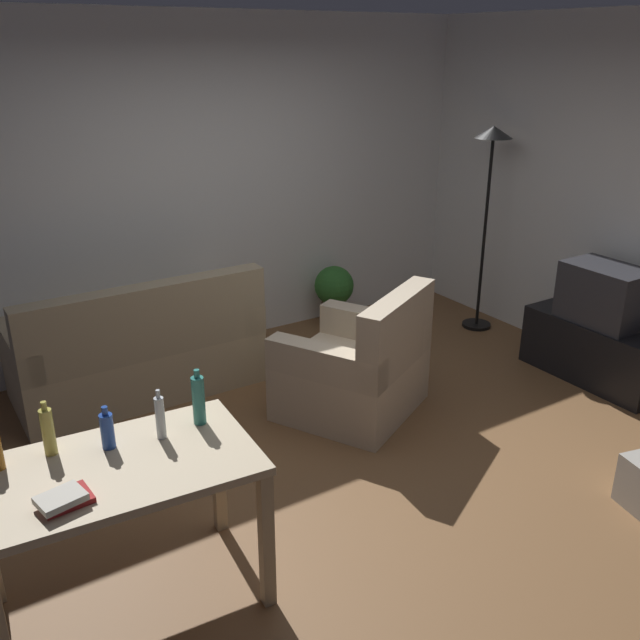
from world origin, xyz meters
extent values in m
cube|color=brown|center=(0.00, 0.00, -0.01)|extent=(5.20, 4.40, 0.02)
cube|color=white|center=(0.00, 2.20, 1.35)|extent=(5.20, 0.10, 2.70)
cube|color=silver|center=(2.60, 0.00, 1.35)|extent=(0.10, 4.40, 2.70)
cube|color=tan|center=(-0.81, 1.65, 0.20)|extent=(1.76, 0.84, 0.40)
cube|color=tan|center=(-0.81, 1.31, 0.66)|extent=(1.76, 0.16, 0.52)
cube|color=tan|center=(0.00, 1.65, 0.51)|extent=(0.16, 0.84, 0.22)
cube|color=tan|center=(-1.61, 1.65, 0.51)|extent=(0.16, 0.84, 0.22)
cube|color=black|center=(2.25, -0.11, 0.24)|extent=(0.44, 1.10, 0.48)
cube|color=#2D2D33|center=(2.25, -0.11, 0.70)|extent=(0.40, 0.60, 0.44)
cube|color=black|center=(2.46, -0.11, 0.70)|extent=(0.01, 0.52, 0.36)
cylinder|color=black|center=(2.25, 1.16, 0.01)|extent=(0.26, 0.26, 0.03)
cylinder|color=black|center=(2.25, 1.16, 0.87)|extent=(0.03, 0.03, 1.68)
cone|color=black|center=(2.25, 1.16, 1.76)|extent=(0.32, 0.32, 0.10)
cube|color=#C6B28E|center=(-1.56, -0.46, 0.74)|extent=(1.25, 0.78, 0.04)
cube|color=tan|center=(-2.14, -0.73, 0.36)|extent=(0.06, 0.06, 0.72)
cube|color=tan|center=(-1.03, -0.81, 0.36)|extent=(0.06, 0.06, 0.72)
cube|color=tan|center=(-0.98, -0.19, 0.36)|extent=(0.06, 0.06, 0.72)
cylinder|color=brown|center=(1.15, 1.90, 0.11)|extent=(0.24, 0.24, 0.22)
sphere|color=#2D6B28|center=(1.15, 1.90, 0.39)|extent=(0.36, 0.36, 0.36)
cube|color=beige|center=(0.37, 0.52, 0.20)|extent=(1.19, 1.16, 0.40)
cube|color=#C0AD91|center=(0.53, 0.22, 0.66)|extent=(0.87, 0.56, 0.52)
cube|color=#C8B597|center=(0.70, 0.69, 0.51)|extent=(0.53, 0.82, 0.22)
cube|color=#C8B597|center=(0.04, 0.35, 0.51)|extent=(0.53, 0.82, 0.22)
cylinder|color=#BCB24C|center=(-1.78, -0.22, 0.87)|extent=(0.06, 0.06, 0.22)
cylinder|color=#BCB24C|center=(-1.78, -0.22, 1.00)|extent=(0.03, 0.03, 0.04)
cylinder|color=#2347A3|center=(-1.55, -0.31, 0.84)|extent=(0.06, 0.06, 0.17)
cylinder|color=#2347A3|center=(-1.55, -0.31, 0.95)|extent=(0.03, 0.03, 0.04)
cylinder|color=silver|center=(-1.32, -0.36, 0.86)|extent=(0.04, 0.04, 0.21)
cylinder|color=silver|center=(-1.32, -0.36, 0.99)|extent=(0.02, 0.02, 0.04)
cylinder|color=teal|center=(-1.11, -0.33, 0.88)|extent=(0.06, 0.06, 0.24)
cylinder|color=teal|center=(-1.11, -0.33, 1.02)|extent=(0.03, 0.03, 0.04)
cube|color=maroon|center=(-1.81, -0.62, 0.77)|extent=(0.20, 0.17, 0.02)
cube|color=beige|center=(-1.83, -0.64, 0.80)|extent=(0.20, 0.17, 0.03)
camera|label=1|loc=(-2.19, -3.10, 2.46)|focal=39.00mm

